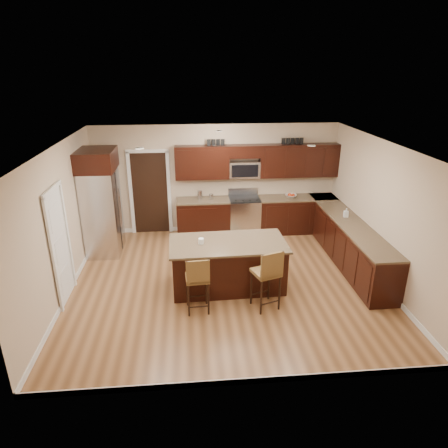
{
  "coord_description": "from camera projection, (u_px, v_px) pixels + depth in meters",
  "views": [
    {
      "loc": [
        -0.67,
        -6.89,
        4.0
      ],
      "look_at": [
        -0.01,
        0.4,
        1.08
      ],
      "focal_mm": 32.0,
      "sensor_mm": 36.0,
      "label": 1
    }
  ],
  "objects": [
    {
      "name": "base_cabinets",
      "position": [
        302.0,
        229.0,
        9.24
      ],
      "size": [
        4.02,
        3.96,
        0.92
      ],
      "color": "black",
      "rests_on": "floor"
    },
    {
      "name": "floor",
      "position": [
        227.0,
        282.0,
        7.91
      ],
      "size": [
        6.0,
        6.0,
        0.0
      ],
      "primitive_type": "plane",
      "color": "#8E5F38",
      "rests_on": "ground"
    },
    {
      "name": "refrigerator",
      "position": [
        101.0,
        202.0,
        8.77
      ],
      "size": [
        0.79,
        1.02,
        2.35
      ],
      "color": "silver",
      "rests_on": "floor"
    },
    {
      "name": "canister_tall",
      "position": [
        200.0,
        195.0,
        9.76
      ],
      "size": [
        0.12,
        0.12,
        0.23
      ],
      "primitive_type": "cylinder",
      "color": "silver",
      "rests_on": "base_cabinets"
    },
    {
      "name": "wall_right",
      "position": [
        382.0,
        213.0,
        7.66
      ],
      "size": [
        0.0,
        5.5,
        5.5
      ],
      "primitive_type": "plane",
      "rotation": [
        1.57,
        0.0,
        -1.57
      ],
      "color": "#C5AD8E",
      "rests_on": "floor"
    },
    {
      "name": "upper_cabinets",
      "position": [
        259.0,
        160.0,
        9.71
      ],
      "size": [
        4.0,
        0.33,
        0.8
      ],
      "color": "black",
      "rests_on": "wall_back"
    },
    {
      "name": "ceiling",
      "position": [
        227.0,
        146.0,
        6.91
      ],
      "size": [
        6.0,
        6.0,
        0.0
      ],
      "primitive_type": "plane",
      "rotation": [
        3.14,
        0.0,
        0.0
      ],
      "color": "silver",
      "rests_on": "wall_back"
    },
    {
      "name": "stool_left",
      "position": [
        198.0,
        279.0,
        6.71
      ],
      "size": [
        0.42,
        0.42,
        1.05
      ],
      "rotation": [
        0.0,
        0.0,
        0.06
      ],
      "color": "brown",
      "rests_on": "floor"
    },
    {
      "name": "range",
      "position": [
        244.0,
        215.0,
        10.06
      ],
      "size": [
        0.76,
        0.64,
        1.11
      ],
      "color": "silver",
      "rests_on": "floor"
    },
    {
      "name": "floor_mat",
      "position": [
        224.0,
        247.0,
        9.39
      ],
      "size": [
        1.09,
        0.79,
        0.01
      ],
      "primitive_type": "cube",
      "rotation": [
        0.0,
        0.0,
        -0.11
      ],
      "color": "olive",
      "rests_on": "floor"
    },
    {
      "name": "island",
      "position": [
        228.0,
        266.0,
        7.62
      ],
      "size": [
        2.21,
        1.2,
        0.92
      ],
      "rotation": [
        0.0,
        0.0,
        0.03
      ],
      "color": "black",
      "rests_on": "floor"
    },
    {
      "name": "fruit_bowl",
      "position": [
        291.0,
        196.0,
        9.98
      ],
      "size": [
        0.33,
        0.33,
        0.07
      ],
      "primitive_type": "imported",
      "rotation": [
        0.0,
        0.0,
        -0.22
      ],
      "color": "silver",
      "rests_on": "base_cabinets"
    },
    {
      "name": "wall_left",
      "position": [
        61.0,
        224.0,
        7.16
      ],
      "size": [
        0.0,
        5.5,
        5.5
      ],
      "primitive_type": "plane",
      "rotation": [
        1.57,
        0.0,
        1.57
      ],
      "color": "#C5AD8E",
      "rests_on": "floor"
    },
    {
      "name": "island_jar",
      "position": [
        201.0,
        241.0,
        7.38
      ],
      "size": [
        0.1,
        0.1,
        0.1
      ],
      "primitive_type": "cylinder",
      "color": "white",
      "rests_on": "island"
    },
    {
      "name": "canister_short",
      "position": [
        211.0,
        197.0,
        9.8
      ],
      "size": [
        0.11,
        0.11,
        0.14
      ],
      "primitive_type": "cylinder",
      "color": "silver",
      "rests_on": "base_cabinets"
    },
    {
      "name": "wall_back",
      "position": [
        216.0,
        179.0,
        9.95
      ],
      "size": [
        6.0,
        0.0,
        6.0
      ],
      "primitive_type": "plane",
      "rotation": [
        1.57,
        0.0,
        0.0
      ],
      "color": "#C5AD8E",
      "rests_on": "floor"
    },
    {
      "name": "pantry_door",
      "position": [
        60.0,
        247.0,
        7.01
      ],
      "size": [
        0.03,
        0.8,
        2.04
      ],
      "primitive_type": "cube",
      "color": "white",
      "rests_on": "floor"
    },
    {
      "name": "microwave",
      "position": [
        244.0,
        169.0,
        9.78
      ],
      "size": [
        0.76,
        0.31,
        0.4
      ],
      "primitive_type": "cube",
      "color": "silver",
      "rests_on": "upper_cabinets"
    },
    {
      "name": "doorway",
      "position": [
        150.0,
        193.0,
        9.92
      ],
      "size": [
        0.85,
        0.03,
        2.06
      ],
      "primitive_type": "cube",
      "color": "black",
      "rests_on": "floor"
    },
    {
      "name": "letter_decor",
      "position": [
        254.0,
        142.0,
        9.53
      ],
      "size": [
        2.2,
        0.03,
        0.15
      ],
      "primitive_type": null,
      "color": "black",
      "rests_on": "upper_cabinets"
    },
    {
      "name": "stool_right",
      "position": [
        268.0,
        273.0,
        6.79
      ],
      "size": [
        0.54,
        0.54,
        1.13
      ],
      "rotation": [
        0.0,
        0.0,
        0.33
      ],
      "color": "brown",
      "rests_on": "floor"
    },
    {
      "name": "soap_bottle",
      "position": [
        346.0,
        213.0,
        8.65
      ],
      "size": [
        0.09,
        0.1,
        0.2
      ],
      "primitive_type": "imported",
      "rotation": [
        0.0,
        0.0,
        -0.07
      ],
      "color": "#B2B2B2",
      "rests_on": "base_cabinets"
    }
  ]
}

